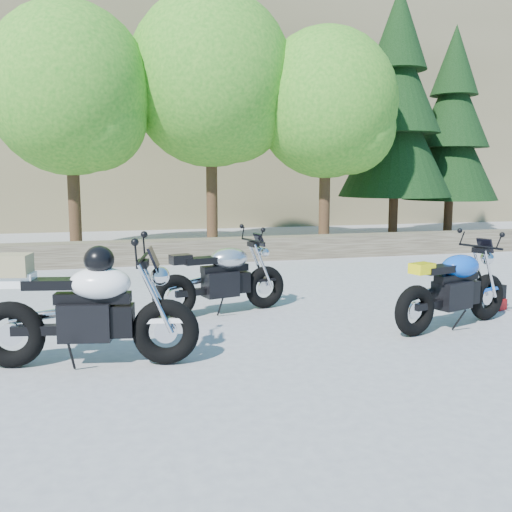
# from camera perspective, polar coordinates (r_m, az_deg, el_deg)

# --- Properties ---
(ground) EXTENTS (90.00, 90.00, 0.00)m
(ground) POSITION_cam_1_polar(r_m,az_deg,el_deg) (7.14, 0.51, -7.14)
(ground) COLOR gray
(ground) RESTS_ON ground
(stone_wall) EXTENTS (22.00, 0.55, 0.50)m
(stone_wall) POSITION_cam_1_polar(r_m,az_deg,el_deg) (12.38, -6.25, 0.53)
(stone_wall) COLOR #473E2F
(stone_wall) RESTS_ON ground
(hillside) EXTENTS (80.00, 30.00, 15.00)m
(hillside) POSITION_cam_1_polar(r_m,az_deg,el_deg) (35.42, -7.17, 17.22)
(hillside) COLOR brown
(hillside) RESTS_ON ground
(tree_decid_left) EXTENTS (3.67, 3.67, 5.62)m
(tree_decid_left) POSITION_cam_1_polar(r_m,az_deg,el_deg) (13.90, -17.70, 15.02)
(tree_decid_left) COLOR #382314
(tree_decid_left) RESTS_ON ground
(tree_decid_mid) EXTENTS (4.08, 4.08, 6.24)m
(tree_decid_mid) POSITION_cam_1_polar(r_m,az_deg,el_deg) (14.60, -4.08, 16.63)
(tree_decid_mid) COLOR #382314
(tree_decid_mid) RESTS_ON ground
(tree_decid_right) EXTENTS (3.54, 3.54, 5.41)m
(tree_decid_right) POSITION_cam_1_polar(r_m,az_deg,el_deg) (14.75, 7.50, 14.38)
(tree_decid_right) COLOR #382314
(tree_decid_right) RESTS_ON ground
(conifer_near) EXTENTS (3.17, 3.17, 7.06)m
(conifer_near) POSITION_cam_1_polar(r_m,az_deg,el_deg) (16.97, 13.89, 14.00)
(conifer_near) COLOR #382314
(conifer_near) RESTS_ON ground
(conifer_far) EXTENTS (2.82, 2.82, 6.27)m
(conifer_far) POSITION_cam_1_polar(r_m,az_deg,el_deg) (18.57, 19.03, 12.00)
(conifer_far) COLOR #382314
(conifer_far) RESTS_ON ground
(silver_bike) EXTENTS (1.94, 0.75, 0.99)m
(silver_bike) POSITION_cam_1_polar(r_m,az_deg,el_deg) (7.73, -3.37, -2.30)
(silver_bike) COLOR black
(silver_bike) RESTS_ON ground
(white_bike) EXTENTS (2.16, 0.74, 1.20)m
(white_bike) POSITION_cam_1_polar(r_m,az_deg,el_deg) (5.84, -16.56, -4.98)
(white_bike) COLOR black
(white_bike) RESTS_ON ground
(blue_bike) EXTENTS (1.92, 0.84, 0.99)m
(blue_bike) POSITION_cam_1_polar(r_m,az_deg,el_deg) (7.44, 19.19, -3.14)
(blue_bike) COLOR black
(blue_bike) RESTS_ON ground
(backpack) EXTENTS (0.31, 0.29, 0.34)m
(backpack) POSITION_cam_1_polar(r_m,az_deg,el_deg) (8.72, 22.86, -3.85)
(backpack) COLOR black
(backpack) RESTS_ON ground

